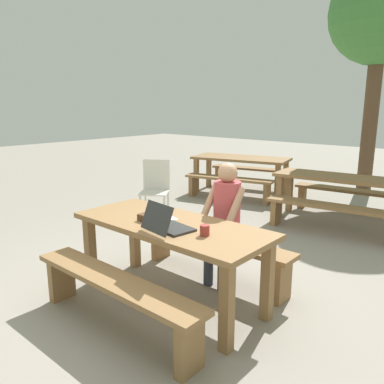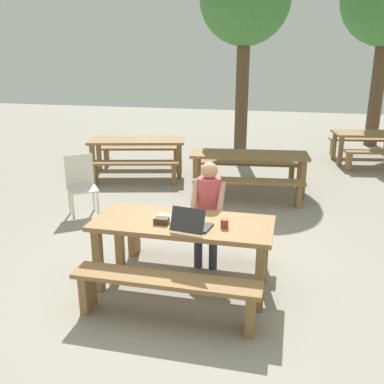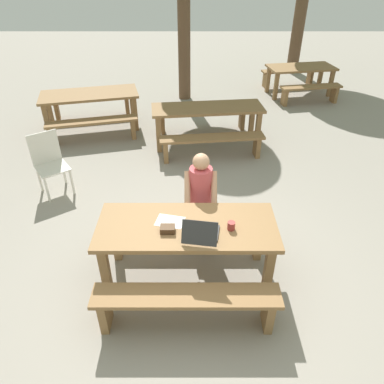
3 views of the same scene
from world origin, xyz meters
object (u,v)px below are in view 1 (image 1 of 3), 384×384
tree_left (381,16)px  small_pouch (147,218)px  picnic_table_rear (241,162)px  picnic_table_mid (344,184)px  person_seated (224,215)px  laptop (167,224)px  coffee_mug (205,230)px  picnic_table_front (171,235)px  plastic_chair (155,188)px

tree_left → small_pouch: bearing=-90.6°
picnic_table_rear → picnic_table_mid: bearing=-30.6°
tree_left → picnic_table_mid: bearing=-79.7°
person_seated → picnic_table_mid: person_seated is taller
small_pouch → person_seated: bearing=63.9°
laptop → small_pouch: 0.35m
picnic_table_mid → coffee_mug: bearing=-94.5°
picnic_table_rear → picnic_table_front: bearing=-77.8°
laptop → small_pouch: (-0.34, 0.09, -0.03)m
plastic_chair → picnic_table_rear: bearing=52.7°
laptop → coffee_mug: laptop is taller
picnic_table_front → person_seated: person_seated is taller
tree_left → coffee_mug: bearing=-84.5°
laptop → small_pouch: bearing=-5.2°
person_seated → picnic_table_front: bearing=-104.3°
picnic_table_front → coffee_mug: coffee_mug is taller
picnic_table_mid → laptop: bearing=-99.5°
coffee_mug → tree_left: bearing=95.5°
person_seated → picnic_table_mid: 2.86m
laptop → person_seated: bearing=-82.2°
laptop → person_seated: size_ratio=0.32×
picnic_table_front → small_pouch: size_ratio=12.69×
small_pouch → picnic_table_mid: small_pouch is taller
person_seated → plastic_chair: person_seated is taller
coffee_mug → picnic_table_mid: 3.55m
coffee_mug → tree_left: size_ratio=0.02×
small_pouch → person_seated: 0.81m
laptop → small_pouch: size_ratio=2.65×
laptop → tree_left: tree_left is taller
laptop → coffee_mug: (0.32, 0.12, -0.02)m
picnic_table_mid → small_pouch: bearing=-105.0°
picnic_table_front → picnic_table_rear: size_ratio=0.92×
person_seated → tree_left: 6.14m
small_pouch → picnic_table_rear: small_pouch is taller
small_pouch → tree_left: (0.07, 6.20, 2.70)m
person_seated → small_pouch: bearing=-116.1°
coffee_mug → plastic_chair: bearing=143.5°
small_pouch → plastic_chair: (-1.91, 1.94, -0.31)m
picnic_table_front → picnic_table_rear: (-2.04, 4.20, -0.00)m
picnic_table_front → person_seated: size_ratio=1.52×
picnic_table_rear → tree_left: (1.90, 1.89, 2.85)m
laptop → picnic_table_mid: 3.68m
small_pouch → plastic_chair: size_ratio=0.16×
laptop → plastic_chair: 3.04m
laptop → picnic_table_rear: size_ratio=0.19×
picnic_table_front → small_pouch: 0.27m
laptop → tree_left: (-0.27, 6.28, 2.67)m
person_seated → laptop: bearing=-91.1°
small_pouch → picnic_table_mid: bearing=81.4°
coffee_mug → person_seated: 0.76m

